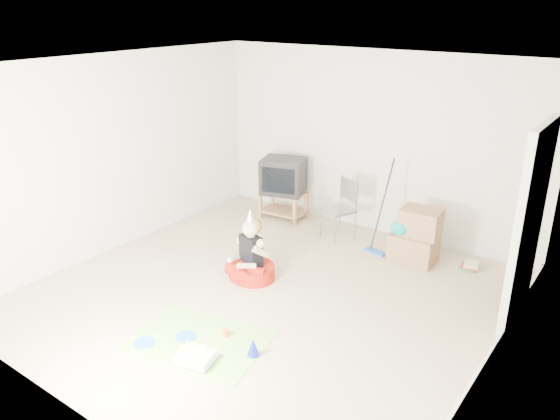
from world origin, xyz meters
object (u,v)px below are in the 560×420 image
Objects in this scene: folding_chair at (338,210)px; cardboard_boxes at (416,237)px; tv_stand at (283,203)px; crt_tv at (283,176)px; birthday_cake at (196,358)px; seated_woman at (251,263)px.

folding_chair reaches higher than cardboard_boxes.
folding_chair is at bearing -8.65° from tv_stand.
tv_stand is 0.44m from crt_tv.
crt_tv is 3.82m from birthday_cake.
birthday_cake is (0.39, -3.30, -0.39)m from folding_chair.
birthday_cake is (0.64, -1.64, -0.15)m from seated_woman.
tv_stand is at bearing 114.35° from seated_woman.
birthday_cake is at bearing -85.29° from crt_tv.
folding_chair is at bearing 177.26° from cardboard_boxes.
crt_tv reaches higher than birthday_cake.
cardboard_boxes reaches higher than birthday_cake.
folding_chair is at bearing -26.86° from crt_tv.
tv_stand is at bearing 116.79° from crt_tv.
folding_chair is 0.98× the size of seated_woman.
seated_woman is at bearing 111.30° from birthday_cake.
seated_woman reaches higher than tv_stand.
tv_stand is at bearing 174.44° from cardboard_boxes.
tv_stand is 1.11m from folding_chair.
seated_woman is (0.83, -1.83, -0.50)m from crt_tv.
crt_tv is at bearing 112.92° from birthday_cake.
seated_woman reaches higher than cardboard_boxes.
crt_tv is at bearing -45.00° from tv_stand.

